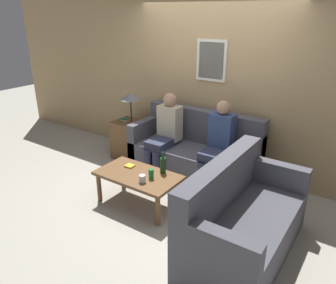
{
  "coord_description": "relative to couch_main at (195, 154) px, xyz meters",
  "views": [
    {
      "loc": [
        2.23,
        -3.51,
        2.38
      ],
      "look_at": [
        -0.09,
        -0.1,
        0.72
      ],
      "focal_mm": 35.0,
      "sensor_mm": 36.0,
      "label": 1
    }
  ],
  "objects": [
    {
      "name": "ground_plane",
      "position": [
        0.0,
        -0.49,
        -0.34
      ],
      "size": [
        16.0,
        16.0,
        0.0
      ],
      "primitive_type": "plane",
      "color": "#ADA899"
    },
    {
      "name": "wall_back",
      "position": [
        0.0,
        0.43,
        0.96
      ],
      "size": [
        9.0,
        0.08,
        2.6
      ],
      "color": "tan",
      "rests_on": "ground_plane"
    },
    {
      "name": "couch_main",
      "position": [
        0.0,
        0.0,
        0.0
      ],
      "size": [
        1.92,
        0.82,
        0.98
      ],
      "color": "#4C4C56",
      "rests_on": "ground_plane"
    },
    {
      "name": "couch_side",
      "position": [
        1.27,
        -1.24,
        0.0
      ],
      "size": [
        0.82,
        1.66,
        0.98
      ],
      "rotation": [
        0.0,
        0.0,
        1.57
      ],
      "color": "#4C4C56",
      "rests_on": "ground_plane"
    },
    {
      "name": "coffee_table",
      "position": [
        -0.19,
        -1.14,
        0.03
      ],
      "size": [
        1.08,
        0.6,
        0.44
      ],
      "color": "brown",
      "rests_on": "ground_plane"
    },
    {
      "name": "side_table_with_lamp",
      "position": [
        -1.26,
        -0.06,
        0.04
      ],
      "size": [
        0.48,
        0.48,
        1.14
      ],
      "color": "brown",
      "rests_on": "ground_plane"
    },
    {
      "name": "wine_bottle",
      "position": [
        0.05,
        -0.92,
        0.2
      ],
      "size": [
        0.08,
        0.08,
        0.29
      ],
      "color": "#19421E",
      "rests_on": "coffee_table"
    },
    {
      "name": "drinking_glass",
      "position": [
        -0.01,
        -1.27,
        0.14
      ],
      "size": [
        0.08,
        0.08,
        0.09
      ],
      "color": "silver",
      "rests_on": "coffee_table"
    },
    {
      "name": "book_stack",
      "position": [
        -0.42,
        -1.03,
        0.1
      ],
      "size": [
        0.12,
        0.11,
        0.02
      ],
      "color": "gold",
      "rests_on": "coffee_table"
    },
    {
      "name": "soda_can",
      "position": [
        0.02,
        -1.13,
        0.15
      ],
      "size": [
        0.07,
        0.07,
        0.12
      ],
      "color": "#197A38",
      "rests_on": "coffee_table"
    },
    {
      "name": "person_left",
      "position": [
        -0.43,
        -0.19,
        0.33
      ],
      "size": [
        0.34,
        0.63,
        1.25
      ],
      "color": "#2D334C",
      "rests_on": "ground_plane"
    },
    {
      "name": "person_right",
      "position": [
        0.43,
        -0.13,
        0.34
      ],
      "size": [
        0.34,
        0.59,
        1.25
      ],
      "color": "#2D334C",
      "rests_on": "ground_plane"
    }
  ]
}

